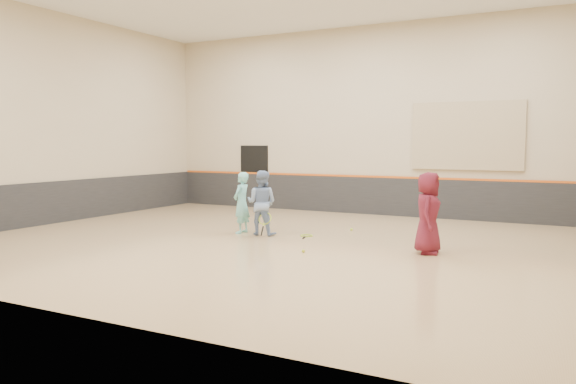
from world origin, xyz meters
The scene contains 14 objects.
room centered at (0.00, 0.00, 0.81)m, with size 15.04×12.04×6.22m.
wainscot_back centered at (0.00, 5.97, 0.60)m, with size 14.90×0.04×1.20m, color #232326.
wainscot_left centered at (-7.47, 0.00, 0.60)m, with size 0.04×11.90×1.20m, color #232326.
accent_stripe centered at (0.00, 5.96, 1.22)m, with size 14.90×0.03×0.06m, color #D85914.
acoustic_panel centered at (2.80, 5.95, 2.50)m, with size 3.20×0.08×2.00m, color tan.
doorway centered at (-4.50, 5.98, 1.10)m, with size 1.10×0.05×2.20m, color black.
girl centered at (-1.78, 0.84, 0.78)m, with size 0.57×0.37×1.56m, color #7AD4D1.
instructor centered at (-1.20, 0.84, 0.81)m, with size 0.78×0.61×1.61m, color #7E98C3.
young_man centered at (3.05, 0.39, 0.85)m, with size 0.83×0.54×1.69m, color maroon.
held_racket centered at (-0.99, 0.66, 0.44)m, with size 0.42×0.42×0.65m, color #A0BA28, non-canonical shape.
spare_racket centered at (-0.12, 1.20, 0.02)m, with size 0.71×0.71×0.04m, color #9AC02A, non-canonical shape.
ball_under_racket centered at (0.73, -0.72, 0.03)m, with size 0.07×0.07×0.07m, color #CFD230.
ball_in_hand centered at (3.16, 0.25, 1.11)m, with size 0.07×0.07×0.07m, color #D3E635.
ball_beside_spare centered at (0.55, 2.52, 0.03)m, with size 0.07×0.07×0.07m, color #CAE535.
Camera 1 is at (5.82, -11.13, 2.29)m, focal length 35.00 mm.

